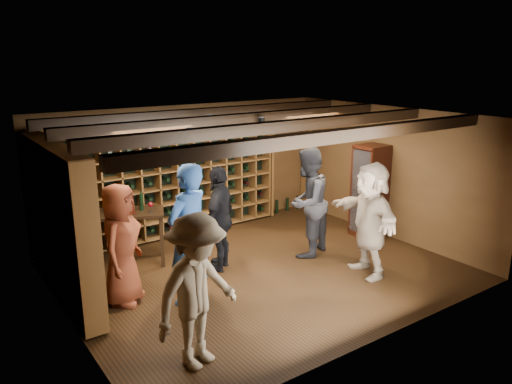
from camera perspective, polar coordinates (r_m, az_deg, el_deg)
ground at (r=8.25m, az=0.50°, el=-8.99°), size 6.00×6.00×0.00m
room_shell at (r=7.62m, az=0.32°, el=7.96°), size 6.00×6.00×6.00m
wine_rack_back at (r=9.55m, az=-10.21°, el=1.46°), size 4.65×0.30×2.20m
wine_rack_left at (r=7.46m, az=-21.43°, el=-3.29°), size 0.30×2.65×2.20m
crate_shelf at (r=10.98m, az=3.77°, el=5.69°), size 1.20×0.32×2.07m
display_cabinet at (r=9.82m, az=12.83°, el=-0.06°), size 0.55×0.50×1.75m
man_blue_shirt at (r=6.96m, az=-7.74°, el=-4.88°), size 0.86×0.72×2.02m
man_grey_suit at (r=8.64m, az=5.87°, el=-1.20°), size 1.13×1.03×1.91m
guest_red_floral at (r=7.20m, az=-15.19°, el=-5.80°), size 0.98×1.00×1.74m
guest_woman_black at (r=8.07m, az=-4.17°, el=-3.01°), size 1.05×0.97×1.73m
guest_khaki at (r=5.61m, az=-6.74°, el=-11.25°), size 1.30×0.97×1.79m
guest_beige at (r=8.04m, az=12.87°, el=-3.04°), size 0.99×1.78×1.83m
tasting_table at (r=8.51m, az=-14.60°, el=-2.94°), size 1.35×1.04×1.19m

